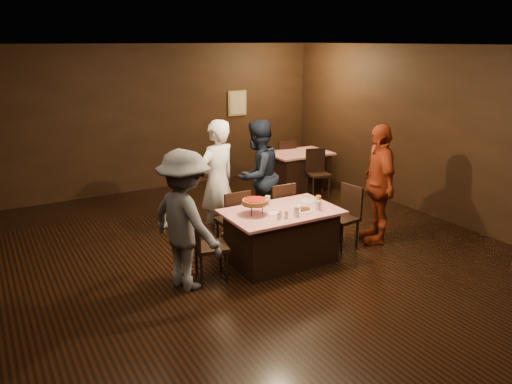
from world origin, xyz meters
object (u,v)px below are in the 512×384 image
(chair_back_far, at_px, (284,160))
(diner_red_shirt, at_px, (378,184))
(main_table, at_px, (281,236))
(diner_white_jacket, at_px, (217,182))
(back_table, at_px, (299,170))
(chair_far_right, at_px, (277,211))
(chair_end_left, at_px, (211,245))
(glass_front_left, at_px, (297,211))
(glass_back, at_px, (268,201))
(glass_amber, at_px, (318,200))
(plate_empty, at_px, (307,201))
(pizza_stand, at_px, (255,202))
(chair_end_right, at_px, (342,217))
(chair_far_left, at_px, (232,219))
(chair_back_near, at_px, (318,173))
(diner_grey_knit, at_px, (185,221))
(diner_navy_hoodie, at_px, (258,176))
(glass_front_right, at_px, (318,206))

(chair_back_far, bearing_deg, diner_red_shirt, 89.17)
(main_table, bearing_deg, diner_white_jacket, 110.62)
(back_table, height_order, chair_far_right, chair_far_right)
(chair_end_left, height_order, glass_front_left, chair_end_left)
(chair_far_right, relative_size, glass_back, 6.79)
(diner_white_jacket, distance_m, diner_red_shirt, 2.50)
(chair_far_right, xyz_separation_m, glass_amber, (0.20, -0.80, 0.37))
(chair_far_right, bearing_deg, diner_red_shirt, 148.38)
(plate_empty, relative_size, glass_front_left, 1.79)
(chair_back_far, relative_size, glass_front_left, 6.79)
(chair_end_left, xyz_separation_m, pizza_stand, (0.70, 0.05, 0.48))
(chair_end_right, relative_size, glass_front_left, 6.79)
(chair_far_left, distance_m, chair_back_near, 3.16)
(diner_grey_knit, distance_m, diner_red_shirt, 3.18)
(diner_grey_knit, distance_m, glass_front_left, 1.53)
(chair_far_right, xyz_separation_m, chair_back_far, (1.96, 2.85, 0.00))
(diner_grey_knit, bearing_deg, pizza_stand, -101.41)
(back_table, height_order, pizza_stand, pizza_stand)
(plate_empty, bearing_deg, back_table, 57.66)
(diner_navy_hoodie, relative_size, glass_front_right, 13.16)
(diner_white_jacket, relative_size, diner_navy_hoodie, 1.05)
(chair_end_right, height_order, glass_front_right, chair_end_right)
(chair_far_left, distance_m, diner_white_jacket, 0.65)
(chair_back_far, xyz_separation_m, glass_front_left, (-2.31, -3.90, 0.37))
(glass_front_right, bearing_deg, back_table, 59.63)
(chair_far_right, xyz_separation_m, diner_red_shirt, (1.32, -0.83, 0.46))
(diner_red_shirt, bearing_deg, glass_amber, -66.70)
(diner_navy_hoodie, bearing_deg, glass_front_right, 70.29)
(chair_far_right, relative_size, pizza_stand, 2.50)
(back_table, distance_m, glass_front_left, 4.06)
(chair_far_right, bearing_deg, back_table, -130.35)
(back_table, distance_m, plate_empty, 3.40)
(chair_back_near, bearing_deg, chair_back_far, 104.32)
(chair_end_right, height_order, diner_red_shirt, diner_red_shirt)
(chair_back_far, height_order, diner_white_jacket, diner_white_jacket)
(diner_white_jacket, height_order, diner_navy_hoodie, diner_white_jacket)
(diner_white_jacket, distance_m, pizza_stand, 1.12)
(back_table, relative_size, chair_end_left, 1.37)
(chair_back_near, relative_size, glass_front_right, 6.79)
(glass_back, bearing_deg, pizza_stand, -144.46)
(diner_grey_knit, xyz_separation_m, glass_front_left, (1.51, -0.24, -0.06))
(back_table, height_order, diner_white_jacket, diner_white_jacket)
(diner_grey_knit, distance_m, glass_back, 1.46)
(diner_navy_hoodie, bearing_deg, plate_empty, 76.21)
(chair_back_near, distance_m, glass_front_right, 3.21)
(glass_front_left, bearing_deg, chair_end_right, 15.95)
(chair_far_right, height_order, diner_red_shirt, diner_red_shirt)
(chair_back_near, bearing_deg, back_table, 104.32)
(diner_white_jacket, relative_size, glass_front_left, 13.79)
(chair_end_right, xyz_separation_m, diner_navy_hoodie, (-0.74, 1.31, 0.45))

